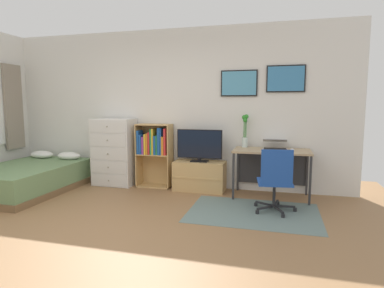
# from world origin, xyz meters

# --- Properties ---
(ground_plane) EXTENTS (7.20, 7.20, 0.00)m
(ground_plane) POSITION_xyz_m (0.00, 0.00, 0.00)
(ground_plane) COLOR #936B44
(wall_back_with_posters) EXTENTS (6.12, 0.09, 2.70)m
(wall_back_with_posters) POSITION_xyz_m (0.02, 2.43, 1.36)
(wall_back_with_posters) COLOR silver
(wall_back_with_posters) RESTS_ON ground_plane
(area_rug) EXTENTS (1.70, 1.20, 0.01)m
(area_rug) POSITION_xyz_m (1.53, 1.26, 0.00)
(area_rug) COLOR slate
(area_rug) RESTS_ON ground_plane
(bed) EXTENTS (1.34, 1.95, 0.56)m
(bed) POSITION_xyz_m (-2.16, 1.40, 0.22)
(bed) COLOR brown
(bed) RESTS_ON ground_plane
(dresser) EXTENTS (0.71, 0.46, 1.18)m
(dresser) POSITION_xyz_m (-0.98, 2.15, 0.59)
(dresser) COLOR silver
(dresser) RESTS_ON ground_plane
(bookshelf) EXTENTS (0.60, 0.30, 1.09)m
(bookshelf) POSITION_xyz_m (-0.25, 2.21, 0.67)
(bookshelf) COLOR tan
(bookshelf) RESTS_ON ground_plane
(tv_stand) EXTENTS (0.84, 0.41, 0.49)m
(tv_stand) POSITION_xyz_m (0.57, 2.17, 0.24)
(tv_stand) COLOR tan
(tv_stand) RESTS_ON ground_plane
(television) EXTENTS (0.75, 0.16, 0.53)m
(television) POSITION_xyz_m (0.57, 2.15, 0.75)
(television) COLOR black
(television) RESTS_ON tv_stand
(desk) EXTENTS (1.15, 0.61, 0.74)m
(desk) POSITION_xyz_m (1.73, 2.14, 0.61)
(desk) COLOR tan
(desk) RESTS_ON ground_plane
(office_chair) EXTENTS (0.57, 0.58, 0.86)m
(office_chair) POSITION_xyz_m (1.80, 1.33, 0.46)
(office_chair) COLOR #232326
(office_chair) RESTS_ON ground_plane
(laptop) EXTENTS (0.38, 0.41, 0.16)m
(laptop) POSITION_xyz_m (1.77, 2.18, 0.80)
(laptop) COLOR #B7B7BC
(laptop) RESTS_ON desk
(computer_mouse) EXTENTS (0.06, 0.10, 0.03)m
(computer_mouse) POSITION_xyz_m (2.03, 2.06, 0.76)
(computer_mouse) COLOR silver
(computer_mouse) RESTS_ON desk
(bamboo_vase) EXTENTS (0.11, 0.11, 0.53)m
(bamboo_vase) POSITION_xyz_m (1.30, 2.27, 1.02)
(bamboo_vase) COLOR silver
(bamboo_vase) RESTS_ON desk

